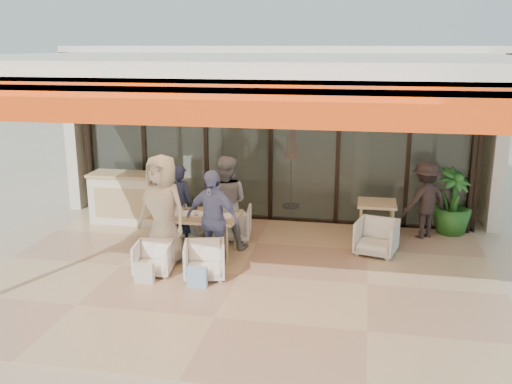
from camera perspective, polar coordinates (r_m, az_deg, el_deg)
ground at (r=9.13m, az=-1.70°, el=-8.38°), size 70.00×70.00×0.00m
terrace_floor at (r=9.13m, az=-1.70°, el=-8.35°), size 8.00×6.00×0.01m
terrace_structure at (r=8.16m, az=-2.29°, el=12.39°), size 8.00×6.00×3.40m
glass_storefront at (r=11.52m, az=1.49°, el=4.77°), size 8.08×0.10×3.20m
interior_block at (r=13.71m, az=3.14°, el=8.98°), size 9.05×3.62×3.52m
host_counter at (r=11.82m, az=-11.92°, el=-0.60°), size 1.85×0.65×1.04m
dining_table at (r=9.82m, az=-6.10°, el=-2.52°), size 1.50×0.90×0.93m
chair_far_left at (r=10.90m, az=-6.70°, el=-2.62°), size 0.81×0.78×0.72m
chair_far_right at (r=10.68m, az=-2.39°, el=-2.94°), size 0.75×0.71×0.69m
chair_near_left at (r=9.23m, az=-10.23°, el=-6.41°), size 0.64×0.61×0.59m
chair_near_right at (r=8.96m, az=-5.18°, el=-6.68°), size 0.75×0.72×0.64m
diner_navy at (r=10.33m, az=-7.59°, el=-1.33°), size 0.63×0.50×1.50m
diner_grey at (r=10.08m, az=-3.07°, el=-1.09°), size 0.86×0.69×1.69m
diner_cream at (r=9.47m, az=-9.33°, el=-1.79°), size 1.04×0.83×1.85m
diner_periwinkle at (r=9.25m, az=-4.40°, el=-2.73°), size 1.03×0.64×1.63m
tote_bag_cream at (r=8.93m, az=-11.11°, el=-8.03°), size 0.30×0.10×0.34m
tote_bag_blue at (r=8.66m, az=-5.89°, el=-8.55°), size 0.30×0.10×0.34m
side_table at (r=10.74m, az=11.98°, el=-1.55°), size 0.70×0.70×0.74m
side_chair at (r=10.11m, az=11.95°, el=-4.31°), size 0.80×0.77×0.69m
standing_woman at (r=11.08m, az=16.54°, el=-0.82°), size 1.09×0.99×1.47m
potted_palm at (r=11.50m, az=19.08°, el=-0.94°), size 1.01×1.01×1.29m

